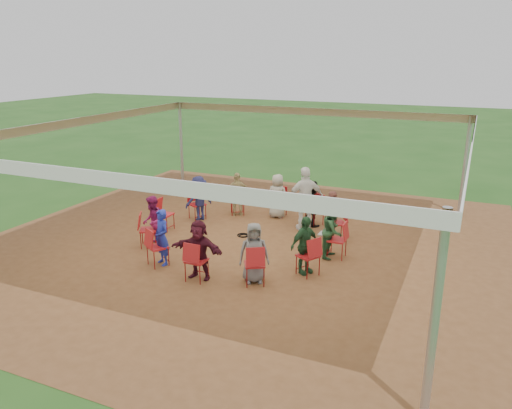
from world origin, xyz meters
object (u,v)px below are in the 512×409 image
at_px(chair_2, 314,210).
at_px(person_seated_3, 277,196).
at_px(chair_3, 279,202).
at_px(chair_8, 158,247).
at_px(chair_9, 196,261).
at_px(person_seated_9, 254,253).
at_px(chair_10, 255,264).
at_px(laptop, 326,232).
at_px(person_seated_4, 238,194).
at_px(person_seated_10, 305,245).
at_px(chair_7, 148,230).
at_px(standing_person, 306,199).
at_px(person_seated_1, 333,215).
at_px(chair_11, 308,256).
at_px(chair_0, 337,240).
at_px(person_seated_5, 199,198).
at_px(cable_coil, 243,235).
at_px(chair_6, 165,215).
at_px(person_seated_0, 333,231).
at_px(person_seated_8, 199,250).
at_px(chair_4, 237,200).
at_px(person_seated_7, 162,237).
at_px(chair_1, 337,223).
at_px(person_seated_2, 312,203).
at_px(person_seated_6, 153,222).
at_px(chair_5, 197,204).

height_order(chair_2, person_seated_3, person_seated_3).
height_order(chair_3, chair_8, same).
bearing_deg(chair_9, person_seated_9, 20.36).
bearing_deg(chair_10, laptop, 36.08).
bearing_deg(person_seated_4, person_seated_10, 105.00).
xyz_separation_m(chair_7, standing_person, (3.22, 2.83, 0.45)).
height_order(person_seated_1, standing_person, standing_person).
bearing_deg(chair_11, chair_0, 15.00).
bearing_deg(chair_10, person_seated_10, 20.36).
xyz_separation_m(chair_9, person_seated_10, (2.01, 1.29, 0.22)).
distance_m(chair_0, chair_3, 3.46).
xyz_separation_m(person_seated_5, person_seated_9, (3.19, -3.17, 0.00)).
distance_m(chair_10, cable_coil, 2.98).
relative_size(chair_3, person_seated_9, 0.68).
bearing_deg(person_seated_3, chair_6, 43.56).
height_order(chair_6, person_seated_9, person_seated_9).
distance_m(chair_0, laptop, 0.33).
bearing_deg(person_seated_5, chair_9, 59.17).
xyz_separation_m(person_seated_0, person_seated_9, (-1.16, -2.02, 0.00)).
bearing_deg(person_seated_8, cable_coil, 95.11).
bearing_deg(person_seated_3, chair_11, 120.83).
xyz_separation_m(chair_2, standing_person, (-0.11, -0.52, 0.45)).
bearing_deg(chair_4, person_seated_0, 119.17).
height_order(chair_8, person_seated_7, person_seated_7).
distance_m(person_seated_0, person_seated_10, 1.20).
distance_m(chair_2, person_seated_1, 1.26).
distance_m(person_seated_7, cable_coil, 2.70).
bearing_deg(person_seated_4, chair_4, -90.00).
bearing_deg(chair_11, chair_10, 165.00).
height_order(chair_3, person_seated_10, person_seated_10).
bearing_deg(chair_1, chair_2, 15.00).
bearing_deg(chair_9, chair_6, 135.00).
distance_m(chair_7, chair_8, 1.27).
bearing_deg(person_seated_8, chair_6, 136.44).
xyz_separation_m(chair_2, person_seated_7, (-2.37, -4.14, 0.22)).
height_order(chair_10, chair_11, same).
distance_m(chair_2, laptop, 2.33).
relative_size(person_seated_2, person_seated_5, 1.00).
bearing_deg(person_seated_1, chair_7, 90.00).
distance_m(chair_10, standing_person, 3.75).
xyz_separation_m(person_seated_6, person_seated_7, (0.86, -0.85, 0.00)).
distance_m(chair_3, chair_10, 4.73).
distance_m(chair_1, person_seated_9, 3.38).
distance_m(chair_3, person_seated_5, 2.40).
bearing_deg(chair_5, chair_6, 15.00).
bearing_deg(chair_3, chair_4, 15.00).
relative_size(chair_11, laptop, 2.89).
relative_size(person_seated_2, person_seated_9, 1.00).
xyz_separation_m(chair_1, person_seated_10, (-0.10, -2.39, 0.22)).
distance_m(person_seated_9, person_seated_10, 1.20).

